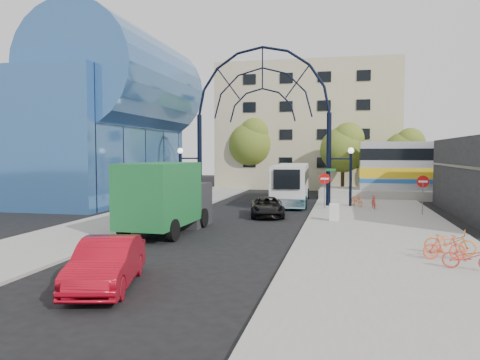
% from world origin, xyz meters
% --- Properties ---
extents(ground, '(120.00, 120.00, 0.00)m').
position_xyz_m(ground, '(0.00, 0.00, 0.00)').
color(ground, black).
rests_on(ground, ground).
extents(sidewalk_east, '(8.00, 56.00, 0.12)m').
position_xyz_m(sidewalk_east, '(8.00, 4.00, 0.06)').
color(sidewalk_east, gray).
rests_on(sidewalk_east, ground).
extents(plaza_west, '(5.00, 50.00, 0.12)m').
position_xyz_m(plaza_west, '(-6.50, 6.00, 0.06)').
color(plaza_west, gray).
rests_on(plaza_west, ground).
extents(gateway_arch, '(13.64, 0.44, 12.10)m').
position_xyz_m(gateway_arch, '(0.00, 14.00, 8.56)').
color(gateway_arch, black).
rests_on(gateway_arch, ground).
extents(stop_sign, '(0.80, 0.07, 2.50)m').
position_xyz_m(stop_sign, '(4.80, 12.00, 1.99)').
color(stop_sign, slate).
rests_on(stop_sign, sidewalk_east).
extents(do_not_enter_sign, '(0.76, 0.07, 2.48)m').
position_xyz_m(do_not_enter_sign, '(11.00, 10.00, 1.98)').
color(do_not_enter_sign, slate).
rests_on(do_not_enter_sign, sidewalk_east).
extents(street_name_sign, '(0.70, 0.70, 2.80)m').
position_xyz_m(street_name_sign, '(5.20, 12.60, 2.13)').
color(street_name_sign, slate).
rests_on(street_name_sign, sidewalk_east).
extents(sandwich_board, '(0.55, 0.61, 0.99)m').
position_xyz_m(sandwich_board, '(5.60, 5.98, 0.74)').
color(sandwich_board, white).
rests_on(sandwich_board, sidewalk_east).
extents(transit_hall, '(16.50, 18.00, 14.50)m').
position_xyz_m(transit_hall, '(-15.30, 15.00, 6.70)').
color(transit_hall, '#325D98').
rests_on(transit_hall, ground).
extents(apartment_block, '(20.00, 12.10, 14.00)m').
position_xyz_m(apartment_block, '(2.00, 34.97, 7.00)').
color(apartment_block, tan).
rests_on(apartment_block, ground).
extents(tree_north_a, '(4.48, 4.48, 7.00)m').
position_xyz_m(tree_north_a, '(6.12, 25.93, 4.61)').
color(tree_north_a, '#382314').
rests_on(tree_north_a, ground).
extents(tree_north_b, '(5.12, 5.12, 8.00)m').
position_xyz_m(tree_north_b, '(-3.88, 29.93, 5.27)').
color(tree_north_b, '#382314').
rests_on(tree_north_b, ground).
extents(tree_north_c, '(4.16, 4.16, 6.50)m').
position_xyz_m(tree_north_c, '(12.12, 27.93, 4.28)').
color(tree_north_c, '#382314').
rests_on(tree_north_c, ground).
extents(city_bus, '(3.12, 11.38, 3.09)m').
position_xyz_m(city_bus, '(2.00, 16.24, 1.62)').
color(city_bus, silver).
rests_on(city_bus, ground).
extents(green_truck, '(2.92, 7.11, 3.54)m').
position_xyz_m(green_truck, '(-2.61, 0.91, 1.77)').
color(green_truck, black).
rests_on(green_truck, ground).
extents(black_suv, '(2.86, 4.74, 1.23)m').
position_xyz_m(black_suv, '(1.38, 7.85, 0.62)').
color(black_suv, black).
rests_on(black_suv, ground).
extents(red_sedan, '(2.63, 4.73, 1.48)m').
position_xyz_m(red_sedan, '(-0.79, -8.66, 0.74)').
color(red_sedan, '#A00919').
rests_on(red_sedan, ground).
extents(bike_near_a, '(1.31, 1.97, 0.98)m').
position_xyz_m(bike_near_a, '(7.08, 14.00, 0.61)').
color(bike_near_a, orange).
rests_on(bike_near_a, sidewalk_east).
extents(bike_near_b, '(0.57, 1.64, 0.97)m').
position_xyz_m(bike_near_b, '(8.18, 12.72, 0.61)').
color(bike_near_b, red).
rests_on(bike_near_b, sidewalk_east).
extents(bike_far_a, '(1.79, 1.04, 0.89)m').
position_xyz_m(bike_far_a, '(10.23, -4.54, 0.56)').
color(bike_far_a, red).
rests_on(bike_far_a, sidewalk_east).
extents(bike_far_b, '(1.61, 0.70, 0.94)m').
position_xyz_m(bike_far_b, '(9.74, -3.05, 0.59)').
color(bike_far_b, '#EA4D2E').
rests_on(bike_far_b, sidewalk_east).
extents(bike_far_c, '(1.97, 1.12, 0.98)m').
position_xyz_m(bike_far_c, '(10.12, -2.16, 0.61)').
color(bike_far_c, orange).
rests_on(bike_far_c, sidewalk_east).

